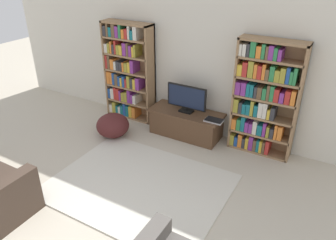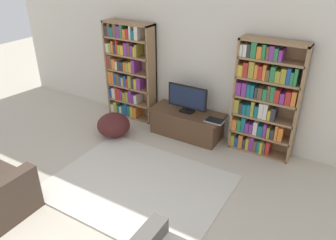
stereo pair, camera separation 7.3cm
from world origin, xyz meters
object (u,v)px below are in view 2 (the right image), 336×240
object	(u,v)px
bookshelf_left	(129,71)
television	(187,98)
bookshelf_right	(264,99)
tv_stand	(187,123)
laptop	(215,121)
beanbag_ottoman	(114,125)

from	to	relation	value
bookshelf_left	television	xyz separation A→B (m)	(1.37, -0.16, -0.21)
bookshelf_right	television	distance (m)	1.30
tv_stand	laptop	distance (m)	0.63
bookshelf_left	tv_stand	size ratio (longest dim) A/B	1.42
tv_stand	television	bearing A→B (deg)	-90.00
television	beanbag_ottoman	xyz separation A→B (m)	(-1.13, -0.69, -0.52)
bookshelf_left	beanbag_ottoman	size ratio (longest dim) A/B	3.19
tv_stand	beanbag_ottoman	size ratio (longest dim) A/B	2.25
tv_stand	laptop	bearing A→B (deg)	-9.37
laptop	beanbag_ottoman	world-z (taller)	laptop
television	bookshelf_left	bearing A→B (deg)	173.49
laptop	bookshelf_left	bearing A→B (deg)	172.76
bookshelf_right	beanbag_ottoman	world-z (taller)	bookshelf_right
bookshelf_right	tv_stand	world-z (taller)	bookshelf_right
laptop	beanbag_ottoman	bearing A→B (deg)	-160.71
television	laptop	world-z (taller)	television
television	beanbag_ottoman	distance (m)	1.42
tv_stand	television	distance (m)	0.50
television	laptop	distance (m)	0.63
bookshelf_left	laptop	xyz separation A→B (m)	(1.94, -0.25, -0.46)
bookshelf_left	bookshelf_right	xyz separation A→B (m)	(2.64, -0.00, -0.00)
bookshelf_right	tv_stand	xyz separation A→B (m)	(-1.27, -0.15, -0.70)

